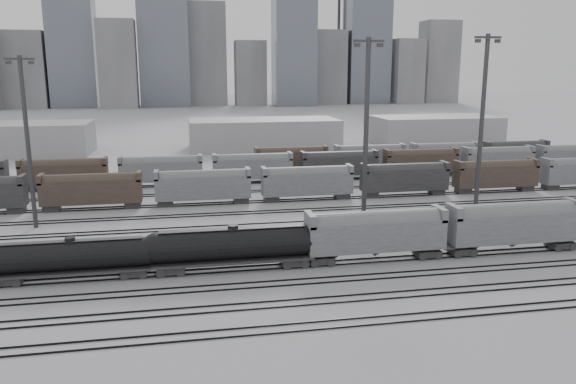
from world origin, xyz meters
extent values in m
plane|color=silver|center=(0.00, 0.00, 0.00)|extent=(900.00, 900.00, 0.00)
cube|color=black|center=(0.00, -14.72, 0.08)|extent=(220.00, 0.07, 0.16)
cube|color=black|center=(0.00, -13.28, 0.08)|extent=(220.00, 0.07, 0.16)
cube|color=black|center=(0.00, -9.72, 0.08)|extent=(220.00, 0.07, 0.16)
cube|color=black|center=(0.00, -8.28, 0.08)|extent=(220.00, 0.07, 0.16)
cube|color=black|center=(0.00, -4.72, 0.08)|extent=(220.00, 0.07, 0.16)
cube|color=black|center=(0.00, -3.28, 0.08)|extent=(220.00, 0.07, 0.16)
cube|color=black|center=(0.00, 0.28, 0.08)|extent=(220.00, 0.07, 0.16)
cube|color=black|center=(0.00, 1.72, 0.08)|extent=(220.00, 0.07, 0.16)
cube|color=black|center=(0.00, 5.28, 0.08)|extent=(220.00, 0.07, 0.16)
cube|color=black|center=(0.00, 6.72, 0.08)|extent=(220.00, 0.07, 0.16)
cube|color=black|center=(0.00, 10.28, 0.08)|extent=(220.00, 0.07, 0.16)
cube|color=black|center=(0.00, 11.72, 0.08)|extent=(220.00, 0.07, 0.16)
cube|color=black|center=(0.00, 17.28, 0.08)|extent=(220.00, 0.07, 0.16)
cube|color=black|center=(0.00, 18.72, 0.08)|extent=(220.00, 0.07, 0.16)
cube|color=black|center=(0.00, 24.28, 0.08)|extent=(220.00, 0.07, 0.16)
cube|color=black|center=(0.00, 25.72, 0.08)|extent=(220.00, 0.07, 0.16)
cube|color=black|center=(0.00, 31.28, 0.08)|extent=(220.00, 0.07, 0.16)
cube|color=black|center=(0.00, 32.72, 0.08)|extent=(220.00, 0.07, 0.16)
cube|color=black|center=(0.00, 39.28, 0.08)|extent=(220.00, 0.07, 0.16)
cube|color=black|center=(0.00, 40.72, 0.08)|extent=(220.00, 0.07, 0.16)
cube|color=black|center=(0.00, 47.28, 0.08)|extent=(220.00, 0.07, 0.16)
cube|color=black|center=(0.00, 48.72, 0.08)|extent=(220.00, 0.07, 0.16)
cube|color=black|center=(0.00, 55.28, 0.08)|extent=(220.00, 0.07, 0.16)
cube|color=black|center=(0.00, 56.72, 0.08)|extent=(220.00, 0.07, 0.16)
cube|color=#242426|center=(-29.68, 1.00, 0.56)|extent=(2.64, 2.13, 0.71)
cube|color=#242426|center=(-17.48, 1.00, 0.56)|extent=(2.64, 2.13, 0.71)
cube|color=#242426|center=(-23.58, 1.00, 1.07)|extent=(15.76, 2.74, 0.25)
cylinder|color=black|center=(-23.58, 1.00, 2.69)|extent=(14.74, 2.95, 2.95)
sphere|color=black|center=(-16.21, 1.00, 2.69)|extent=(2.95, 2.95, 2.95)
cylinder|color=black|center=(-23.58, 1.00, 4.32)|extent=(1.02, 1.02, 0.51)
cube|color=#242426|center=(-23.58, 1.00, 4.22)|extent=(14.23, 0.91, 0.06)
cube|color=#242426|center=(-13.74, 1.00, 0.61)|extent=(2.88, 2.33, 0.78)
cube|color=#242426|center=(-0.42, 1.00, 0.61)|extent=(2.88, 2.33, 0.78)
cube|color=#242426|center=(-7.08, 1.00, 1.16)|extent=(17.20, 3.00, 0.28)
cylinder|color=black|center=(-7.08, 1.00, 2.94)|extent=(16.09, 3.22, 3.22)
sphere|color=black|center=(-15.12, 1.00, 2.94)|extent=(3.22, 3.22, 3.22)
sphere|color=black|center=(0.96, 1.00, 2.94)|extent=(3.22, 3.22, 3.22)
cylinder|color=black|center=(-7.08, 1.00, 4.72)|extent=(1.11, 1.11, 0.55)
cube|color=#242426|center=(-7.08, 1.00, 4.60)|extent=(15.53, 1.00, 0.07)
cube|color=#242426|center=(2.59, 1.00, 0.58)|extent=(2.72, 2.20, 0.73)
cube|color=#242426|center=(15.17, 1.00, 0.58)|extent=(2.72, 2.20, 0.73)
cube|color=gray|center=(8.88, 1.00, 3.04)|extent=(15.71, 3.14, 3.35)
cylinder|color=gray|center=(8.88, 1.00, 4.29)|extent=(14.25, 3.04, 3.04)
cube|color=gray|center=(1.34, 1.00, 5.13)|extent=(0.73, 3.14, 1.47)
cube|color=gray|center=(16.42, 1.00, 5.13)|extent=(0.73, 3.14, 1.47)
cone|color=#242426|center=(8.88, 1.00, 1.00)|extent=(2.51, 2.51, 0.94)
cube|color=#242426|center=(19.46, 1.00, 0.59)|extent=(2.78, 2.25, 0.75)
cube|color=#242426|center=(32.30, 1.00, 0.59)|extent=(2.78, 2.25, 0.75)
cube|color=gray|center=(25.88, 1.00, 3.10)|extent=(16.05, 3.21, 3.42)
cylinder|color=gray|center=(25.88, 1.00, 4.39)|extent=(14.55, 3.10, 3.10)
cube|color=gray|center=(18.18, 1.00, 5.24)|extent=(0.75, 3.21, 1.50)
cube|color=gray|center=(33.58, 1.00, 5.24)|extent=(0.75, 3.21, 1.50)
cone|color=#242426|center=(25.88, 1.00, 1.02)|extent=(2.57, 2.57, 0.96)
cylinder|color=#353538|center=(-32.15, 22.70, 11.47)|extent=(0.59, 0.59, 22.95)
cube|color=#353538|center=(-32.15, 22.70, 22.49)|extent=(3.67, 0.28, 0.28)
cube|color=#353538|center=(-33.53, 22.70, 22.03)|extent=(0.64, 0.46, 0.46)
cube|color=#353538|center=(-30.77, 22.70, 22.03)|extent=(0.64, 0.46, 0.46)
cylinder|color=#353538|center=(11.50, 13.10, 12.58)|extent=(0.64, 0.64, 25.16)
cube|color=#353538|center=(11.50, 13.10, 24.65)|extent=(4.03, 0.30, 0.30)
cube|color=#353538|center=(9.99, 13.10, 24.15)|extent=(0.70, 0.50, 0.50)
cube|color=#353538|center=(13.01, 13.10, 24.15)|extent=(0.70, 0.50, 0.50)
cylinder|color=#353538|center=(32.91, 22.06, 13.16)|extent=(0.67, 0.67, 26.33)
cube|color=#353538|center=(32.91, 22.06, 25.80)|extent=(4.21, 0.32, 0.32)
cube|color=#353538|center=(31.33, 22.06, 25.27)|extent=(0.74, 0.53, 0.53)
cube|color=#353538|center=(34.49, 22.06, 25.27)|extent=(0.74, 0.53, 0.53)
cube|color=#4A382E|center=(-26.00, 32.00, 2.80)|extent=(15.00, 3.00, 5.60)
cube|color=gray|center=(-9.00, 32.00, 2.80)|extent=(15.00, 3.00, 5.60)
cube|color=gray|center=(8.00, 32.00, 2.80)|extent=(15.00, 3.00, 5.60)
cube|color=#242426|center=(25.00, 32.00, 2.80)|extent=(15.00, 3.00, 5.60)
cube|color=#4A382E|center=(42.00, 32.00, 2.80)|extent=(15.00, 3.00, 5.60)
cube|color=#4A382E|center=(-33.00, 48.00, 2.80)|extent=(15.00, 3.00, 5.60)
cube|color=gray|center=(-16.00, 48.00, 2.80)|extent=(15.00, 3.00, 5.60)
cube|color=gray|center=(1.00, 48.00, 2.80)|extent=(15.00, 3.00, 5.60)
cube|color=#242426|center=(18.00, 48.00, 2.80)|extent=(15.00, 3.00, 5.60)
cube|color=#4A382E|center=(35.00, 48.00, 2.80)|extent=(15.00, 3.00, 5.60)
cube|color=gray|center=(52.00, 48.00, 2.80)|extent=(15.00, 3.00, 5.60)
cube|color=gray|center=(69.00, 48.00, 2.80)|extent=(15.00, 3.00, 5.60)
cube|color=#4A382E|center=(10.00, 56.00, 2.80)|extent=(15.00, 3.00, 5.60)
cube|color=gray|center=(27.00, 56.00, 2.80)|extent=(15.00, 3.00, 5.60)
cube|color=gray|center=(44.00, 56.00, 2.80)|extent=(15.00, 3.00, 5.60)
cube|color=#242426|center=(61.00, 56.00, 2.80)|extent=(15.00, 3.00, 5.60)
cube|color=#9F9FA1|center=(10.00, 95.00, 4.00)|extent=(40.00, 18.00, 8.00)
cube|color=#9F9FA1|center=(60.00, 95.00, 4.00)|extent=(35.00, 18.00, 8.00)
cube|color=gray|center=(-95.00, 280.00, 21.00)|extent=(22.00, 17.60, 42.00)
cube|color=slate|center=(-70.00, 280.00, 40.00)|extent=(25.00, 20.00, 80.00)
cube|color=gray|center=(-45.00, 280.00, 24.00)|extent=(20.00, 16.00, 48.00)
cube|color=slate|center=(-20.00, 280.00, 47.50)|extent=(28.00, 22.40, 95.00)
cube|color=gray|center=(5.00, 280.00, 30.00)|extent=(22.00, 17.60, 60.00)
cube|color=gray|center=(30.00, 280.00, 19.00)|extent=(18.00, 14.40, 38.00)
cube|color=slate|center=(55.00, 280.00, 36.00)|extent=(24.00, 19.20, 72.00)
cube|color=gray|center=(80.00, 280.00, 22.50)|extent=(20.00, 16.00, 45.00)
cube|color=slate|center=(105.00, 280.00, 44.00)|extent=(26.00, 20.80, 88.00)
cube|color=gray|center=(130.00, 280.00, 20.00)|extent=(18.00, 14.40, 40.00)
cube|color=gray|center=(155.00, 280.00, 26.00)|extent=(22.00, 17.60, 52.00)
cylinder|color=#353538|center=(-30.00, 305.00, 50.00)|extent=(1.80, 1.80, 100.00)
cylinder|color=#353538|center=(90.00, 305.00, 50.00)|extent=(1.80, 1.80, 100.00)
camera|label=1|loc=(-12.08, -56.46, 21.12)|focal=35.00mm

